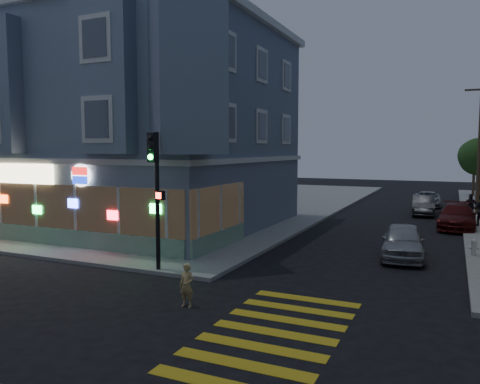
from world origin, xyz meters
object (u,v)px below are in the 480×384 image
Objects in this scene: utility_pole at (480,145)px; traffic_signal at (155,177)px; parked_car_b at (423,205)px; fire_hydrant at (474,247)px; street_tree_far at (475,156)px; parked_car_c at (457,216)px; street_tree_near at (479,157)px; parked_car_d at (427,199)px; pedestrian_b at (471,207)px; running_child at (187,285)px; parked_car_a at (403,241)px.

utility_pole is 1.80× the size of traffic_signal.
parked_car_b reaches higher than fire_hydrant.
utility_pole reaches higher than traffic_signal.
street_tree_far reaches higher than parked_car_c.
utility_pole is at bearing -91.91° from street_tree_near.
parked_car_d is at bearing -109.62° from street_tree_far.
parked_car_c is at bearing -101.31° from utility_pole.
parked_car_b is (-3.60, -15.30, -3.26)m from street_tree_far.
traffic_signal reaches higher than pedestrian_b.
fire_hydrant is at bearing -92.53° from street_tree_near.
parked_car_b is 5.61m from parked_car_c.
street_tree_near is 20.68m from fire_hydrant.
street_tree_near is at bearing -91.28° from pedestrian_b.
running_child is 0.30× the size of parked_car_d.
parked_car_b is at bearing -92.70° from parked_car_d.
street_tree_near is 31.83m from running_child.
traffic_signal is at bearing 62.40° from pedestrian_b.
traffic_signal reaches higher than running_child.
traffic_signal reaches higher than parked_car_b.
traffic_signal is at bearing -121.38° from parked_car_c.
parked_car_c is 18.52m from traffic_signal.
parked_car_a reaches higher than parked_car_c.
parked_car_a is at bearing -102.41° from utility_pole.
street_tree_near is 1.00× the size of street_tree_far.
pedestrian_b is 10.79m from fire_hydrant.
pedestrian_b is (-0.52, -3.60, -3.83)m from utility_pole.
pedestrian_b is at bearing -71.70° from parked_car_d.
parked_car_d is (-3.60, -10.10, -3.34)m from street_tree_far.
street_tree_near reaches higher than fire_hydrant.
street_tree_far reaches higher than parked_car_a.
parked_car_d is (0.00, 5.20, -0.08)m from parked_car_b.
parked_car_b is 5.20m from parked_car_d.
street_tree_far is 17.86m from pedestrian_b.
parked_car_b is at bearing -116.25° from street_tree_near.
traffic_signal reaches higher than parked_car_c.
running_child is 0.78× the size of pedestrian_b.
street_tree_near is at bearing 27.57° from parked_car_d.
parked_car_c is (-1.50, -12.50, -3.23)m from street_tree_near.
parked_car_d is at bearing -149.73° from street_tree_near.
parked_car_a is 2.92m from fire_hydrant.
running_child is (-8.46, -24.45, -4.16)m from utility_pole.
utility_pole is 5.52× the size of pedestrian_b.
street_tree_near is 8.00m from street_tree_far.
utility_pole is at bearing 17.20° from parked_car_b.
utility_pole is 2.15× the size of parked_car_a.
street_tree_near reaches higher than parked_car_d.
fire_hydrant is (-0.90, -20.37, -3.42)m from street_tree_near.
street_tree_far reaches higher than running_child.
parked_car_a is at bearing -93.74° from parked_car_b.
running_child is at bearing -109.98° from parked_car_c.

